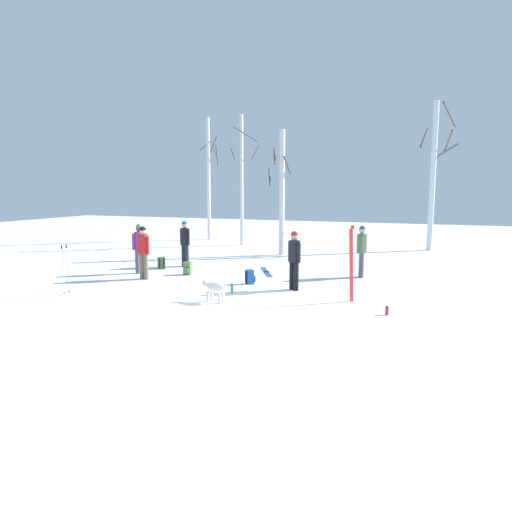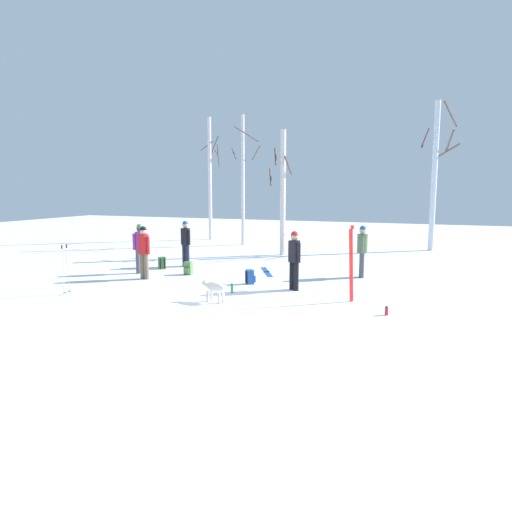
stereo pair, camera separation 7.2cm
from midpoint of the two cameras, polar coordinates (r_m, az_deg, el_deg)
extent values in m
plane|color=white|center=(12.35, -4.27, -5.66)|extent=(60.00, 60.00, 0.00)
cylinder|color=#4C4C56|center=(16.06, 12.32, -1.10)|extent=(0.16, 0.16, 0.82)
cylinder|color=#4C4C56|center=(16.24, 12.31, -1.00)|extent=(0.16, 0.16, 0.82)
cylinder|color=#566B47|center=(16.05, 12.39, 1.49)|extent=(0.34, 0.34, 0.62)
sphere|color=beige|center=(16.01, 12.44, 2.98)|extent=(0.22, 0.22, 0.22)
sphere|color=#265999|center=(16.00, 12.44, 3.19)|extent=(0.21, 0.21, 0.21)
cylinder|color=#566B47|center=(15.85, 12.40, 1.33)|extent=(0.10, 0.10, 0.56)
cylinder|color=#566B47|center=(16.26, 12.37, 1.50)|extent=(0.10, 0.10, 0.56)
cylinder|color=black|center=(13.93, 4.18, -2.34)|extent=(0.16, 0.16, 0.82)
cylinder|color=black|center=(13.79, 4.64, -2.45)|extent=(0.16, 0.16, 0.82)
cylinder|color=black|center=(13.75, 4.44, 0.55)|extent=(0.34, 0.34, 0.62)
sphere|color=tan|center=(13.70, 4.46, 2.29)|extent=(0.22, 0.22, 0.22)
sphere|color=#B22626|center=(13.69, 4.46, 2.55)|extent=(0.21, 0.21, 0.21)
cylinder|color=black|center=(13.92, 3.90, 0.57)|extent=(0.10, 0.10, 0.56)
cylinder|color=black|center=(13.59, 4.98, 0.37)|extent=(0.10, 0.10, 0.56)
cylinder|color=#1E2338|center=(18.08, -8.37, 0.02)|extent=(0.16, 0.16, 0.82)
cylinder|color=#1E2338|center=(18.22, -8.72, 0.08)|extent=(0.16, 0.16, 0.82)
cylinder|color=black|center=(18.06, -8.60, 2.31)|extent=(0.34, 0.34, 0.62)
sphere|color=beige|center=(18.02, -8.63, 3.64)|extent=(0.22, 0.22, 0.22)
sphere|color=#265999|center=(18.02, -8.63, 3.83)|extent=(0.21, 0.21, 0.21)
cylinder|color=black|center=(17.90, -8.18, 2.20)|extent=(0.10, 0.10, 0.56)
cylinder|color=black|center=(18.23, -9.00, 2.29)|extent=(0.10, 0.10, 0.56)
cylinder|color=#4C4C56|center=(17.02, -13.47, -0.62)|extent=(0.16, 0.16, 0.82)
cylinder|color=#4C4C56|center=(16.96, -14.05, -0.67)|extent=(0.16, 0.16, 0.82)
cylinder|color=purple|center=(16.90, -13.84, 1.77)|extent=(0.34, 0.34, 0.62)
sphere|color=brown|center=(16.86, -13.89, 3.18)|extent=(0.22, 0.22, 0.22)
sphere|color=#4C8C4C|center=(16.85, -13.90, 3.39)|extent=(0.21, 0.21, 0.21)
cylinder|color=purple|center=(16.97, -13.17, 1.75)|extent=(0.10, 0.10, 0.56)
cylinder|color=purple|center=(16.84, -14.52, 1.65)|extent=(0.10, 0.10, 0.56)
cylinder|color=#72604C|center=(15.83, -13.11, -1.26)|extent=(0.16, 0.16, 0.82)
cylinder|color=#72604C|center=(15.96, -13.54, -1.20)|extent=(0.16, 0.16, 0.82)
cylinder|color=red|center=(15.80, -13.42, 1.35)|extent=(0.34, 0.34, 0.62)
sphere|color=beige|center=(15.75, -13.47, 2.86)|extent=(0.22, 0.22, 0.22)
sphere|color=black|center=(15.75, -13.47, 3.08)|extent=(0.21, 0.21, 0.21)
cylinder|color=red|center=(15.64, -12.91, 1.22)|extent=(0.10, 0.10, 0.56)
cylinder|color=red|center=(15.96, -13.91, 1.32)|extent=(0.10, 0.10, 0.56)
ellipsoid|color=beige|center=(12.39, -5.03, -3.68)|extent=(0.64, 0.36, 0.26)
sphere|color=beige|center=(12.60, -6.19, -3.19)|extent=(0.18, 0.18, 0.18)
ellipsoid|color=beige|center=(12.64, -6.40, -3.25)|extent=(0.11, 0.08, 0.06)
cylinder|color=beige|center=(12.15, -3.79, -3.51)|extent=(0.19, 0.08, 0.17)
cylinder|color=beige|center=(12.52, -5.92, -4.83)|extent=(0.07, 0.07, 0.28)
cylinder|color=beige|center=(12.63, -5.46, -4.71)|extent=(0.07, 0.07, 0.28)
cylinder|color=beige|center=(12.27, -4.56, -5.08)|extent=(0.07, 0.07, 0.28)
cylinder|color=beige|center=(12.38, -4.10, -4.95)|extent=(0.07, 0.07, 0.28)
cube|color=red|center=(12.56, 11.22, -1.12)|extent=(0.10, 0.16, 1.91)
cube|color=red|center=(12.44, 11.35, 3.39)|extent=(0.04, 0.06, 0.10)
cube|color=red|center=(12.52, 11.05, -1.15)|extent=(0.10, 0.16, 1.91)
cube|color=red|center=(12.40, 11.18, 3.38)|extent=(0.04, 0.06, 0.10)
cube|color=blue|center=(16.79, 0.94, -1.90)|extent=(0.97, 1.75, 0.02)
cube|color=#333338|center=(16.74, 0.96, -1.86)|extent=(0.11, 0.14, 0.03)
cube|color=blue|center=(16.80, 1.28, -1.90)|extent=(0.97, 1.75, 0.02)
cube|color=#333338|center=(16.75, 1.30, -1.85)|extent=(0.11, 0.14, 0.03)
cylinder|color=#B2B2BC|center=(14.26, -21.68, -1.70)|extent=(0.02, 0.10, 1.29)
cylinder|color=black|center=(14.17, -21.83, 1.07)|extent=(0.04, 0.04, 0.10)
cylinder|color=black|center=(14.37, -21.56, -3.96)|extent=(0.07, 0.07, 0.01)
cylinder|color=#B2B2BC|center=(14.14, -22.16, -1.81)|extent=(0.02, 0.10, 1.29)
cylinder|color=black|center=(14.04, -22.32, 0.99)|extent=(0.04, 0.04, 0.10)
cylinder|color=black|center=(14.24, -22.04, -4.09)|extent=(0.07, 0.07, 0.01)
cube|color=#1E4C99|center=(14.71, -0.90, -2.51)|extent=(0.32, 0.33, 0.44)
cube|color=#1E4C99|center=(14.76, -0.41, -2.73)|extent=(0.17, 0.19, 0.20)
cube|color=black|center=(14.61, -1.26, -2.58)|extent=(0.04, 0.04, 0.37)
cube|color=black|center=(14.75, -1.41, -2.48)|extent=(0.04, 0.04, 0.37)
cube|color=#4C7F3F|center=(16.45, -8.26, -1.45)|extent=(0.27, 0.21, 0.44)
cube|color=#4C7F3F|center=(16.34, -8.46, -1.75)|extent=(0.20, 0.07, 0.20)
cube|color=black|center=(16.58, -8.31, -1.38)|extent=(0.04, 0.03, 0.37)
cube|color=black|center=(16.52, -7.86, -1.40)|extent=(0.04, 0.03, 0.37)
cube|color=#4C7F3F|center=(17.76, -11.34, -0.82)|extent=(0.33, 0.32, 0.44)
cube|color=#4C7F3F|center=(17.89, -11.38, -0.96)|extent=(0.19, 0.17, 0.20)
cube|color=black|center=(17.65, -11.06, -0.86)|extent=(0.04, 0.04, 0.37)
cube|color=black|center=(17.64, -11.52, -0.88)|extent=(0.04, 0.04, 0.37)
cylinder|color=red|center=(11.61, 15.17, -6.36)|extent=(0.08, 0.08, 0.19)
cylinder|color=black|center=(11.58, 15.19, -5.85)|extent=(0.05, 0.05, 0.02)
cylinder|color=green|center=(13.51, -3.04, -3.91)|extent=(0.08, 0.08, 0.24)
cylinder|color=black|center=(13.48, -3.04, -3.36)|extent=(0.05, 0.05, 0.02)
cylinder|color=silver|center=(27.30, -5.75, 9.09)|extent=(0.20, 0.20, 6.79)
cylinder|color=brown|center=(27.61, -5.21, 12.99)|extent=(0.72, 0.39, 1.05)
cylinder|color=brown|center=(27.30, -4.76, 11.84)|extent=(0.42, 0.98, 1.12)
cylinder|color=brown|center=(27.72, -6.12, 12.92)|extent=(0.54, 0.64, 0.57)
cylinder|color=brown|center=(27.25, -4.88, 11.97)|extent=(0.28, 0.89, 0.43)
cylinder|color=silver|center=(24.55, -1.80, 8.94)|extent=(0.17, 0.17, 6.54)
cylinder|color=brown|center=(24.79, -0.21, 12.17)|extent=(0.90, 1.17, 0.66)
cylinder|color=brown|center=(24.10, -1.36, 14.33)|extent=(0.99, 0.87, 0.72)
cylinder|color=brown|center=(24.51, -2.86, 12.10)|extent=(0.60, 0.79, 0.64)
cylinder|color=silver|center=(20.91, 3.01, 7.47)|extent=(0.24, 0.24, 5.39)
cylinder|color=brown|center=(20.78, 3.65, 10.74)|extent=(0.24, 0.60, 0.77)
cylinder|color=brown|center=(20.93, 2.13, 11.77)|extent=(0.35, 0.69, 0.79)
cylinder|color=brown|center=(20.89, 1.54, 9.40)|extent=(0.50, 1.06, 0.78)
cylinder|color=silver|center=(23.85, 20.25, 8.84)|extent=(0.25, 0.25, 6.85)
cylinder|color=brown|center=(24.43, 21.59, 11.51)|extent=(1.15, 1.07, 0.68)
cylinder|color=brown|center=(24.07, 21.87, 12.58)|extent=(0.37, 1.23, 0.90)
cylinder|color=brown|center=(24.10, 19.33, 13.14)|extent=(0.36, 1.02, 1.01)
cylinder|color=brown|center=(23.78, 21.98, 15.38)|extent=(0.65, 1.21, 1.02)
camera|label=1|loc=(0.04, -90.15, -0.02)|focal=33.55mm
camera|label=2|loc=(0.04, 89.85, 0.02)|focal=33.55mm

